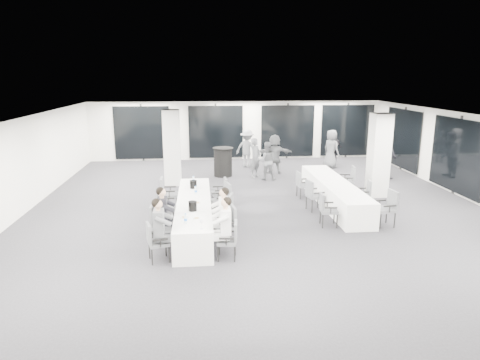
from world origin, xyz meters
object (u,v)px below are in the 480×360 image
Objects in this scene: standing_guest_c at (247,146)px; standing_guest_h at (387,152)px; banquet_table_side at (334,193)px; cocktail_table at (223,162)px; chair_side_left_mid at (313,194)px; chair_main_right_fourth at (223,198)px; chair_side_right_far at (349,179)px; chair_main_right_second at (228,223)px; chair_main_left_far at (167,192)px; chair_main_right_near at (230,238)px; chair_side_left_near at (326,208)px; standing_guest_g at (172,146)px; chair_main_left_near at (155,240)px; chair_main_right_mid at (226,210)px; standing_guest_e at (331,146)px; standing_guest_b at (267,158)px; banquet_table_main at (194,214)px; ice_bucket_near at (193,206)px; chair_main_left_fourth at (164,203)px; ice_bucket_far at (193,184)px; chair_main_right_far at (221,191)px; chair_main_left_second at (159,222)px; chair_side_left_far at (302,183)px; chair_side_right_mid at (365,192)px; standing_guest_a at (255,155)px; chair_side_right_near at (387,206)px; standing_guest_d at (334,146)px; standing_guest_f at (275,151)px; chair_main_left_mid at (162,215)px.

standing_guest_h is (5.30, -2.57, 0.08)m from standing_guest_c.
cocktail_table is (-3.29, 4.28, 0.22)m from banquet_table_side.
chair_main_right_fourth is at bearing -94.20° from chair_side_left_mid.
standing_guest_c is at bearing 41.55° from chair_side_right_far.
chair_side_right_far is at bearing 128.65° from standing_guest_h.
chair_main_left_far is at bearing 21.80° from chair_main_right_second.
chair_main_right_near is 3.34m from chair_side_left_near.
chair_main_left_near is at bearing -79.79° from standing_guest_g.
chair_side_left_mid is (2.73, 1.44, -0.03)m from chair_main_right_mid.
chair_main_right_mid is 0.55× the size of standing_guest_g.
standing_guest_e is (6.81, 5.59, 0.37)m from chair_main_left_far.
banquet_table_main is at bearing 63.99° from standing_guest_b.
ice_bucket_near is (-5.98, -8.09, -0.08)m from standing_guest_e.
chair_main_right_mid is at bearing -83.02° from chair_side_left_near.
ice_bucket_far is at bearing 140.20° from chair_main_left_fourth.
standing_guest_c is (1.44, 5.87, 0.43)m from chair_main_right_far.
chair_main_left_second reaches higher than chair_side_left_far.
chair_side_right_mid is 4.64m from standing_guest_b.
chair_side_left_far is at bearing 115.91° from standing_guest_h.
standing_guest_c reaches higher than chair_side_right_far.
chair_main_right_fourth is 1.01× the size of chair_side_right_far.
standing_guest_a reaches higher than chair_side_right_mid.
chair_main_right_fourth is (1.67, -0.84, -0.00)m from chair_main_left_far.
standing_guest_e is (5.13, 6.44, 0.38)m from chair_main_right_fourth.
banquet_table_side is 4.47m from ice_bucket_far.
standing_guest_a is (-2.85, 5.99, 0.33)m from chair_side_right_near.
standing_guest_h is at bearing -172.52° from standing_guest_e.
chair_main_right_second is at bearing 142.94° from chair_side_right_far.
standing_guest_d is at bearing 54.19° from ice_bucket_near.
cocktail_table is 6.96m from ice_bucket_near.
standing_guest_a is (3.22, 4.02, 0.32)m from chair_main_left_far.
chair_main_right_mid is 3.09m from chair_side_left_mid.
standing_guest_g reaches higher than chair_main_right_mid.
standing_guest_f is at bearing 79.69° from standing_guest_e.
ice_bucket_near is at bearing 36.69° from chair_main_left_fourth.
chair_main_right_fourth is at bearing 174.74° from chair_main_right_far.
chair_main_left_second reaches higher than chair_main_left_fourth.
chair_side_left_mid is (4.39, 1.52, 0.04)m from chair_main_left_mid.
chair_main_left_mid is 2.41m from chair_main_right_near.
standing_guest_f is (4.10, 5.75, 0.40)m from chair_main_left_fourth.
cocktail_table is 3.15m from standing_guest_g.
chair_main_right_fourth is 4.20× the size of ice_bucket_near.
chair_main_left_second reaches higher than chair_main_right_far.
chair_side_right_far is (0.84, 1.05, 0.20)m from banquet_table_side.
chair_side_right_near is at bearing -44.91° from standing_guest_g.
standing_guest_d is 0.82× the size of standing_guest_h.
chair_main_right_fourth is 1.13× the size of chair_side_left_far.
cocktail_table is at bearing 167.07° from chair_main_left_fourth.
chair_main_right_mid is 4.40m from chair_side_right_near.
standing_guest_c reaches higher than chair_main_left_far.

